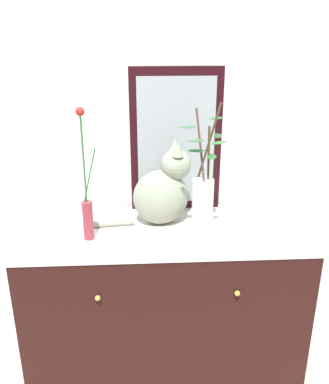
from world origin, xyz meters
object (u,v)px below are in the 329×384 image
(sideboard, at_px, (165,302))
(vase_glass_clear, at_px, (203,199))
(bowl_porcelain, at_px, (201,235))
(cat_sitting, at_px, (163,191))
(mirror_leaning, at_px, (176,141))
(vase_slim_green, at_px, (87,206))

(sideboard, xyz_separation_m, vase_glass_clear, (0.15, -0.13, 0.60))
(bowl_porcelain, bearing_deg, vase_glass_clear, -8.75)
(cat_sitting, bearing_deg, mirror_leaning, 67.40)
(mirror_leaning, height_order, bowl_porcelain, mirror_leaning)
(vase_slim_green, height_order, vase_glass_clear, vase_glass_clear)
(vase_glass_clear, bearing_deg, vase_slim_green, 173.76)
(vase_slim_green, xyz_separation_m, bowl_porcelain, (0.48, -0.05, -0.12))
(vase_glass_clear, bearing_deg, cat_sitting, 128.59)
(mirror_leaning, distance_m, vase_slim_green, 0.54)
(cat_sitting, xyz_separation_m, vase_slim_green, (-0.33, -0.14, -0.00))
(vase_glass_clear, bearing_deg, bowl_porcelain, 171.25)
(sideboard, distance_m, vase_glass_clear, 0.63)
(bowl_porcelain, distance_m, vase_glass_clear, 0.17)
(sideboard, relative_size, vase_glass_clear, 2.45)
(bowl_porcelain, bearing_deg, sideboard, 139.49)
(cat_sitting, xyz_separation_m, bowl_porcelain, (0.15, -0.19, -0.13))
(sideboard, relative_size, bowl_porcelain, 7.34)
(sideboard, relative_size, cat_sitting, 2.93)
(cat_sitting, height_order, vase_slim_green, vase_slim_green)
(mirror_leaning, bearing_deg, bowl_porcelain, -77.16)
(vase_slim_green, bearing_deg, bowl_porcelain, -6.24)
(vase_slim_green, bearing_deg, cat_sitting, 23.22)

